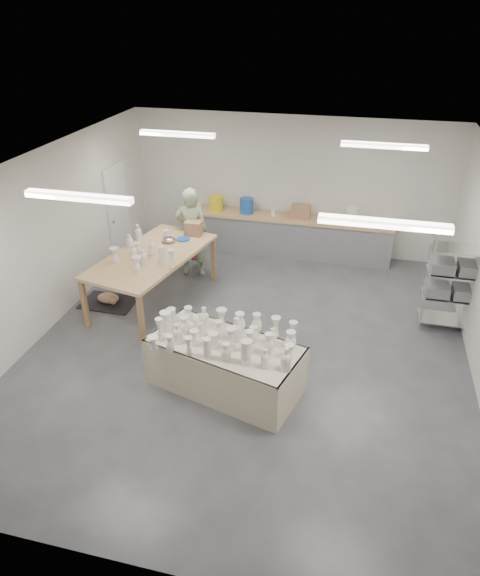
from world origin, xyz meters
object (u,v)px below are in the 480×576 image
(potter, at_px, (192,232))
(red_stool, at_px, (197,257))
(drying_table, at_px, (225,362))
(work_table, at_px, (154,254))

(potter, relative_size, red_stool, 6.04)
(red_stool, bearing_deg, drying_table, -66.00)
(work_table, bearing_deg, drying_table, -36.22)
(potter, bearing_deg, red_stool, -97.13)
(work_table, relative_size, potter, 1.52)
(work_table, height_order, potter, potter)
(potter, bearing_deg, drying_table, 108.57)
(work_table, relative_size, red_stool, 9.18)
(drying_table, bearing_deg, red_stool, 129.69)
(drying_table, height_order, work_table, work_table)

